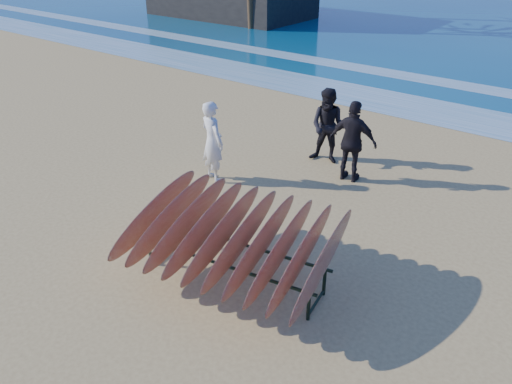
# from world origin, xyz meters

# --- Properties ---
(ground) EXTENTS (120.00, 120.00, 0.00)m
(ground) POSITION_xyz_m (0.00, 0.00, 0.00)
(ground) COLOR tan
(ground) RESTS_ON ground
(foam_near) EXTENTS (160.00, 160.00, 0.00)m
(foam_near) POSITION_xyz_m (0.00, 10.00, 0.01)
(foam_near) COLOR white
(foam_near) RESTS_ON ground
(foam_far) EXTENTS (160.00, 160.00, 0.00)m
(foam_far) POSITION_xyz_m (0.00, 13.50, 0.01)
(foam_far) COLOR white
(foam_far) RESTS_ON ground
(surfboard_rack) EXTENTS (3.55, 3.05, 1.37)m
(surfboard_rack) POSITION_xyz_m (0.51, -0.47, 0.86)
(surfboard_rack) COLOR black
(surfboard_rack) RESTS_ON ground
(person_white) EXTENTS (0.78, 0.62, 1.88)m
(person_white) POSITION_xyz_m (-2.26, 2.12, 0.94)
(person_white) COLOR white
(person_white) RESTS_ON ground
(person_dark_a) EXTENTS (1.03, 0.88, 1.86)m
(person_dark_a) POSITION_xyz_m (-0.70, 4.59, 0.93)
(person_dark_a) COLOR black
(person_dark_a) RESTS_ON ground
(person_dark_b) EXTENTS (1.16, 0.60, 1.89)m
(person_dark_b) POSITION_xyz_m (0.26, 4.03, 0.95)
(person_dark_b) COLOR black
(person_dark_b) RESTS_ON ground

